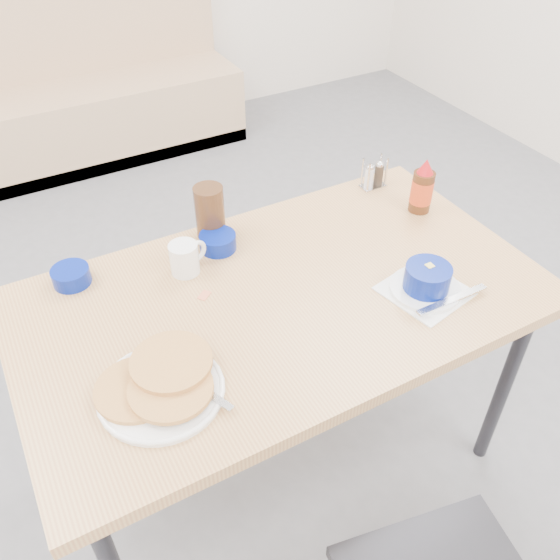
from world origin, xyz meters
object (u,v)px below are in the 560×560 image
booth_bench (77,99)px  dining_table (283,311)px  amber_tumbler (210,212)px  grits_setting (427,282)px  syrup_bottle (422,189)px  creamer_bowl (71,276)px  pancake_plate (161,385)px  condiment_caddy (374,177)px  coffee_mug (185,258)px  butter_bowl (218,242)px

booth_bench → dining_table: 2.56m
dining_table → amber_tumbler: 0.37m
grits_setting → syrup_bottle: 0.40m
creamer_bowl → syrup_bottle: syrup_bottle is taller
pancake_plate → booth_bench: bearing=81.6°
creamer_bowl → condiment_caddy: size_ratio=0.99×
pancake_plate → grits_setting: (0.74, -0.02, 0.02)m
coffee_mug → creamer_bowl: size_ratio=1.13×
creamer_bowl → amber_tumbler: amber_tumbler is taller
coffee_mug → grits_setting: bearing=-36.6°
condiment_caddy → amber_tumbler: bearing=179.3°
dining_table → coffee_mug: 0.31m
creamer_bowl → condiment_caddy: (1.01, 0.01, 0.01)m
syrup_bottle → dining_table: bearing=-165.8°
booth_bench → syrup_bottle: (0.58, -2.39, 0.49)m
booth_bench → butter_bowl: bearing=-91.7°
grits_setting → syrup_bottle: syrup_bottle is taller
pancake_plate → coffee_mug: coffee_mug is taller
coffee_mug → booth_bench: bearing=85.4°
dining_table → coffee_mug: bearing=130.6°
dining_table → coffee_mug: size_ratio=12.04×
booth_bench → syrup_bottle: booth_bench is taller
dining_table → creamer_bowl: size_ratio=13.58×
booth_bench → coffee_mug: booth_bench is taller
dining_table → amber_tumbler: size_ratio=8.52×
condiment_caddy → dining_table: bearing=-148.2°
amber_tumbler → condiment_caddy: size_ratio=1.58×
condiment_caddy → butter_bowl: bearing=-174.0°
booth_bench → coffee_mug: 2.37m
butter_bowl → syrup_bottle: (0.65, -0.12, 0.05)m
pancake_plate → amber_tumbler: (0.34, 0.49, 0.06)m
pancake_plate → syrup_bottle: size_ratio=1.58×
pancake_plate → creamer_bowl: 0.48m
creamer_bowl → condiment_caddy: 1.01m
pancake_plate → syrup_bottle: 1.02m
butter_bowl → booth_bench: bearing=88.3°
butter_bowl → syrup_bottle: syrup_bottle is taller
creamer_bowl → condiment_caddy: bearing=0.8°
butter_bowl → syrup_bottle: size_ratio=0.60×
booth_bench → condiment_caddy: 2.31m
condiment_caddy → pancake_plate: bearing=-152.6°
creamer_bowl → grits_setting: bearing=-31.2°
coffee_mug → grits_setting: size_ratio=0.45×
pancake_plate → coffee_mug: bearing=60.3°
grits_setting → condiment_caddy: bearing=69.1°
booth_bench → coffee_mug: bearing=-94.6°
coffee_mug → amber_tumbler: 0.18m
dining_table → condiment_caddy: condiment_caddy is taller
syrup_bottle → amber_tumbler: bearing=163.1°
condiment_caddy → syrup_bottle: syrup_bottle is taller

